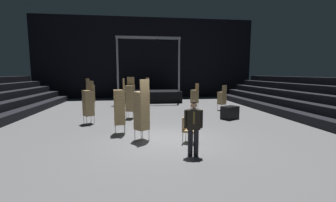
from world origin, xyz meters
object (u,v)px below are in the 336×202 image
object	(u,v)px
chair_stack_rear_left	(88,103)
loose_chair_near_man	(187,128)
chair_stack_mid_right	(145,94)
chair_stack_rear_right	(120,106)
chair_stack_front_right	(222,98)
chair_stack_rear_centre	(91,93)
equipment_road_case	(230,113)
man_with_tie	(193,125)
chair_stack_mid_centre	(130,98)
chair_stack_mid_left	(142,110)
stage_riser	(149,95)
chair_stack_front_left	(195,96)

from	to	relation	value
chair_stack_rear_left	loose_chair_near_man	size ratio (longest dim) A/B	2.26
chair_stack_mid_right	chair_stack_rear_right	distance (m)	5.70
chair_stack_front_right	chair_stack_rear_centre	xyz separation A→B (m)	(-9.06, 2.24, 0.21)
equipment_road_case	man_with_tie	bearing A→B (deg)	-122.65
chair_stack_mid_right	chair_stack_mid_centre	distance (m)	2.47
chair_stack_rear_right	loose_chair_near_man	size ratio (longest dim) A/B	2.44
chair_stack_mid_left	chair_stack_mid_centre	distance (m)	4.32
stage_riser	chair_stack_front_right	xyz separation A→B (m)	(4.74, -5.17, 0.27)
chair_stack_mid_right	equipment_road_case	size ratio (longest dim) A/B	2.47
man_with_tie	loose_chair_near_man	bearing A→B (deg)	-86.80
chair_stack_rear_centre	loose_chair_near_man	xyz separation A→B (m)	(5.18, -8.99, -0.53)
chair_stack_front_left	chair_stack_mid_centre	xyz separation A→B (m)	(-4.41, -2.87, 0.25)
chair_stack_rear_centre	chair_stack_mid_left	bearing A→B (deg)	-18.33
chair_stack_front_right	chair_stack_mid_centre	distance (m)	6.40
chair_stack_rear_left	chair_stack_rear_centre	world-z (taller)	same
chair_stack_rear_right	chair_stack_front_left	bearing A→B (deg)	-44.54
stage_riser	chair_stack_mid_right	world-z (taller)	stage_riser
chair_stack_mid_centre	chair_stack_rear_left	xyz separation A→B (m)	(-2.02, -1.12, -0.08)
chair_stack_front_left	loose_chair_near_man	distance (m)	7.99
chair_stack_mid_left	chair_stack_rear_left	distance (m)	4.08
chair_stack_front_right	chair_stack_rear_right	xyz separation A→B (m)	(-6.41, -5.21, 0.29)
chair_stack_front_left	chair_stack_mid_left	distance (m)	8.12
chair_stack_mid_left	chair_stack_mid_right	world-z (taller)	chair_stack_mid_left
chair_stack_rear_right	chair_stack_rear_centre	bearing A→B (deg)	12.72
chair_stack_rear_right	equipment_road_case	size ratio (longest dim) A/B	2.56
chair_stack_front_right	chair_stack_rear_right	size ratio (longest dim) A/B	0.74
stage_riser	chair_stack_mid_right	xyz separation A→B (m)	(-0.46, -4.81, 0.52)
chair_stack_mid_left	chair_stack_rear_right	world-z (taller)	same
chair_stack_mid_left	equipment_road_case	xyz separation A→B (m)	(4.89, 3.36, -0.80)
man_with_tie	chair_stack_rear_right	distance (m)	3.79
chair_stack_front_right	chair_stack_mid_right	size ratio (longest dim) A/B	0.77
chair_stack_mid_left	chair_stack_rear_right	xyz separation A→B (m)	(-0.90, 1.02, 0.00)
stage_riser	chair_stack_front_left	size ratio (longest dim) A/B	3.07
chair_stack_front_right	chair_stack_mid_centre	world-z (taller)	chair_stack_mid_centre
chair_stack_front_left	loose_chair_near_man	world-z (taller)	chair_stack_front_left
chair_stack_mid_right	chair_stack_front_right	bearing A→B (deg)	-117.70
chair_stack_mid_left	equipment_road_case	world-z (taller)	chair_stack_mid_left
chair_stack_mid_centre	loose_chair_near_man	size ratio (longest dim) A/B	2.44
chair_stack_mid_left	chair_stack_rear_right	bearing A→B (deg)	93.00
chair_stack_front_left	equipment_road_case	distance (m)	3.97
stage_riser	equipment_road_case	distance (m)	9.04
chair_stack_rear_centre	chair_stack_front_left	bearing A→B (deg)	38.84
chair_stack_front_left	chair_stack_rear_right	xyz separation A→B (m)	(-4.74, -6.13, 0.25)
chair_stack_mid_left	equipment_road_case	distance (m)	5.99
chair_stack_mid_centre	equipment_road_case	xyz separation A→B (m)	(5.45, -0.92, -0.80)
chair_stack_mid_left	man_with_tie	bearing A→B (deg)	-89.38
chair_stack_rear_left	loose_chair_near_man	distance (m)	5.63
chair_stack_mid_centre	chair_stack_front_right	bearing A→B (deg)	-149.15
chair_stack_rear_centre	man_with_tie	bearing A→B (deg)	-14.97
chair_stack_mid_centre	chair_stack_rear_centre	xyz separation A→B (m)	(-2.97, 4.19, -0.08)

